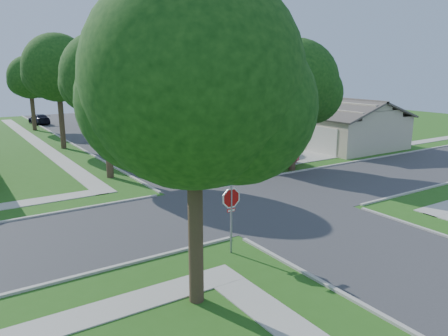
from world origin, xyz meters
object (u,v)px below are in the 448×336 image
(tree_w_mid, at_px, (58,71))
(tree_w_far, at_px, (30,79))
(stop_sign_sw, at_px, (231,201))
(house_ne_far, at_px, (218,110))
(tree_sw_corner, at_px, (195,89))
(car_driveway, at_px, (277,157))
(stop_sign_ne, at_px, (270,142))
(car_curb_east, at_px, (120,132))
(car_curb_west, at_px, (39,119))
(tree_e_far, at_px, (115,74))
(tree_w_near, at_px, (105,79))
(house_ne_near, at_px, (322,126))
(tree_e_mid, at_px, (162,73))
(tree_e_near, at_px, (234,84))
(tree_ne_corner, at_px, (296,86))

(tree_w_mid, bearing_deg, tree_w_far, 90.05)
(stop_sign_sw, relative_size, house_ne_far, 0.22)
(tree_sw_corner, height_order, car_driveway, tree_sw_corner)
(stop_sign_ne, bearing_deg, tree_w_far, 107.70)
(stop_sign_sw, bearing_deg, car_curb_east, 78.18)
(stop_sign_sw, relative_size, car_curb_west, 0.71)
(stop_sign_sw, bearing_deg, tree_sw_corner, -140.03)
(stop_sign_sw, xyz_separation_m, tree_e_far, (9.45, 38.71, 3.95))
(tree_w_mid, xyz_separation_m, car_driveway, (10.64, -15.51, -5.78))
(stop_sign_sw, relative_size, stop_sign_ne, 1.00)
(car_driveway, bearing_deg, tree_sw_corner, 111.09)
(tree_w_near, distance_m, tree_w_mid, 12.01)
(tree_w_near, height_order, car_curb_east, tree_w_near)
(house_ne_near, xyz_separation_m, house_ne_far, (0.00, 18.00, 0.00))
(tree_w_mid, bearing_deg, stop_sign_sw, -90.13)
(tree_e_mid, bearing_deg, tree_e_near, -90.03)
(tree_e_far, relative_size, tree_sw_corner, 0.91)
(car_driveway, bearing_deg, car_curb_east, -6.89)
(car_driveway, bearing_deg, tree_w_near, 49.94)
(tree_e_far, relative_size, tree_w_near, 0.97)
(tree_e_mid, height_order, house_ne_near, tree_e_mid)
(tree_e_far, height_order, tree_ne_corner, tree_e_far)
(stop_sign_sw, xyz_separation_m, tree_sw_corner, (-2.74, -2.29, 4.23))
(stop_sign_ne, relative_size, tree_w_mid, 0.31)
(tree_w_near, bearing_deg, stop_sign_ne, -24.74)
(tree_w_near, relative_size, house_ne_near, 0.66)
(tree_sw_corner, bearing_deg, house_ne_near, 37.52)
(house_ne_near, bearing_deg, tree_e_far, 116.03)
(tree_e_far, bearing_deg, house_ne_near, -63.97)
(tree_ne_corner, distance_m, house_ne_far, 26.91)
(tree_e_mid, height_order, tree_w_mid, tree_w_mid)
(stop_sign_sw, height_order, tree_sw_corner, tree_sw_corner)
(stop_sign_ne, relative_size, tree_ne_corner, 0.34)
(tree_w_near, xyz_separation_m, house_ne_near, (20.64, 1.99, -4.60))
(tree_e_mid, xyz_separation_m, tree_w_far, (-9.41, 13.00, -0.75))
(tree_e_mid, relative_size, tree_sw_corner, 0.96)
(car_curb_west, bearing_deg, tree_e_mid, 107.67)
(tree_e_far, bearing_deg, house_ne_far, -24.03)
(tree_e_near, height_order, tree_w_far, tree_e_near)
(tree_w_mid, bearing_deg, tree_sw_corner, -95.70)
(tree_ne_corner, xyz_separation_m, car_curb_east, (-5.16, 19.29, -4.96))
(tree_e_near, relative_size, car_driveway, 1.93)
(stop_sign_sw, height_order, tree_ne_corner, tree_ne_corner)
(tree_ne_corner, bearing_deg, stop_sign_ne, 163.45)
(stop_sign_sw, height_order, house_ne_near, house_ne_near)
(tree_w_far, relative_size, house_ne_far, 0.59)
(stop_sign_ne, xyz_separation_m, tree_ne_corner, (1.66, -0.49, 3.56))
(car_curb_west, bearing_deg, tree_w_mid, 79.68)
(tree_w_near, bearing_deg, house_ne_near, 5.51)
(house_ne_near, bearing_deg, house_ne_far, 90.00)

